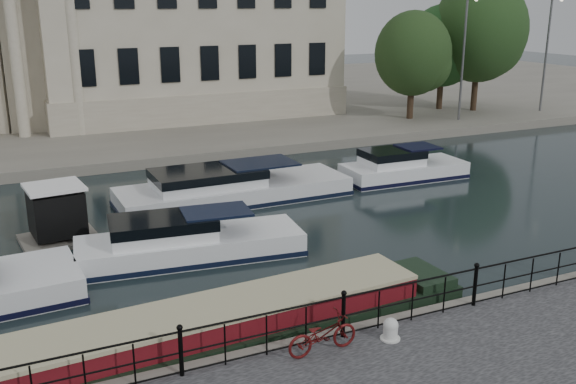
% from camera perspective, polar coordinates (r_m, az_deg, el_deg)
% --- Properties ---
extents(ground_plane, '(160.00, 160.00, 0.00)m').
position_cam_1_polar(ground_plane, '(17.98, 1.25, -11.07)').
color(ground_plane, black).
rests_on(ground_plane, ground).
extents(far_bank, '(120.00, 42.00, 0.55)m').
position_cam_1_polar(far_bank, '(54.36, -17.23, 7.27)').
color(far_bank, '#6B665B').
rests_on(far_bank, ground_plane).
extents(railing, '(24.14, 0.14, 1.22)m').
position_cam_1_polar(railing, '(15.67, 4.95, -10.60)').
color(railing, black).
rests_on(railing, near_quay).
extents(civic_building, '(53.55, 31.84, 16.85)m').
position_cam_1_polar(civic_building, '(49.39, -18.35, 14.22)').
color(civic_building, '#ADA38C').
rests_on(civic_building, far_bank).
extents(lamp_posts, '(8.24, 1.55, 8.07)m').
position_cam_1_polar(lamp_posts, '(48.25, 18.89, 11.47)').
color(lamp_posts, '#59595B').
rests_on(lamp_posts, far_bank).
extents(bicycle, '(1.78, 0.67, 0.92)m').
position_cam_1_polar(bicycle, '(15.08, 3.08, -12.52)').
color(bicycle, '#4F0E0E').
rests_on(bicycle, near_quay).
extents(mooring_bollard, '(0.49, 0.49, 0.55)m').
position_cam_1_polar(mooring_bollard, '(15.88, 9.10, -11.96)').
color(mooring_bollard, silver).
rests_on(mooring_bollard, near_quay).
extents(narrowboat, '(15.68, 2.94, 1.57)m').
position_cam_1_polar(narrowboat, '(16.21, -8.74, -13.10)').
color(narrowboat, black).
rests_on(narrowboat, ground_plane).
extents(harbour_hut, '(2.85, 2.46, 2.16)m').
position_cam_1_polar(harbour_hut, '(24.46, -19.84, -2.04)').
color(harbour_hut, '#6B665B').
rests_on(harbour_hut, ground_plane).
extents(cabin_cruisers, '(28.77, 9.93, 1.99)m').
position_cam_1_polar(cabin_cruisers, '(24.36, -9.27, -2.77)').
color(cabin_cruisers, white).
rests_on(cabin_cruisers, ground_plane).
extents(trees, '(12.40, 7.94, 9.64)m').
position_cam_1_polar(trees, '(48.84, 14.88, 12.74)').
color(trees, black).
rests_on(trees, far_bank).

